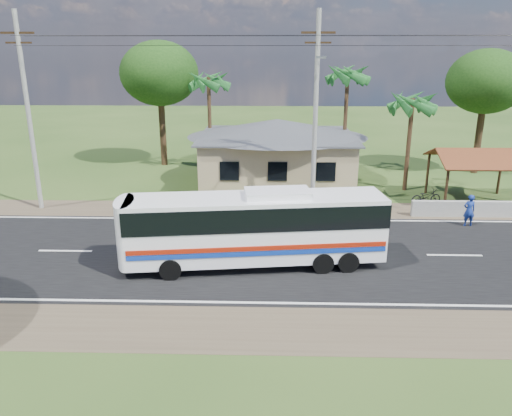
{
  "coord_description": "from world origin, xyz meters",
  "views": [
    {
      "loc": [
        0.51,
        -21.24,
        9.1
      ],
      "look_at": [
        -0.12,
        1.0,
        1.88
      ],
      "focal_mm": 35.0,
      "sensor_mm": 36.0,
      "label": 1
    }
  ],
  "objects_px": {
    "waiting_shed": "(478,158)",
    "motorcycle": "(426,197)",
    "person": "(469,211)",
    "coach_bus": "(256,223)"
  },
  "relations": [
    {
      "from": "motorcycle",
      "to": "person",
      "type": "relative_size",
      "value": 1.08
    },
    {
      "from": "coach_bus",
      "to": "motorcycle",
      "type": "height_order",
      "value": "coach_bus"
    },
    {
      "from": "coach_bus",
      "to": "person",
      "type": "xyz_separation_m",
      "value": [
        11.09,
        5.32,
        -1.07
      ]
    },
    {
      "from": "motorcycle",
      "to": "person",
      "type": "distance_m",
      "value": 3.95
    },
    {
      "from": "coach_bus",
      "to": "motorcycle",
      "type": "relative_size",
      "value": 5.91
    },
    {
      "from": "coach_bus",
      "to": "person",
      "type": "bearing_deg",
      "value": 18.38
    },
    {
      "from": "motorcycle",
      "to": "person",
      "type": "height_order",
      "value": "person"
    },
    {
      "from": "waiting_shed",
      "to": "motorcycle",
      "type": "relative_size",
      "value": 2.76
    },
    {
      "from": "person",
      "to": "coach_bus",
      "type": "bearing_deg",
      "value": 21.54
    },
    {
      "from": "motorcycle",
      "to": "person",
      "type": "xyz_separation_m",
      "value": [
        1.11,
        -3.77,
        0.37
      ]
    }
  ]
}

